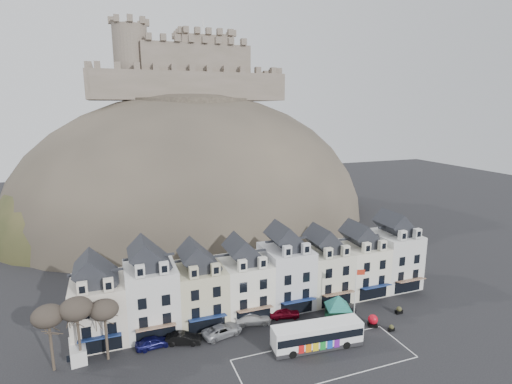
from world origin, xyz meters
TOP-DOWN VIEW (x-y plane):
  - ground at (0.00, 0.00)m, footprint 300.00×300.00m
  - coach_bay_markings at (2.00, 1.25)m, footprint 22.00×7.50m
  - townhouse_terrace at (0.15, 15.97)m, footprint 54.40×9.35m
  - castle_hill at (1.25, 68.95)m, footprint 100.00×76.00m
  - castle at (0.51, 75.93)m, footprint 50.20×22.20m
  - tree_left_far at (-29.00, 10.50)m, footprint 3.61×3.61m
  - tree_left_mid at (-26.00, 10.50)m, footprint 3.78×3.78m
  - tree_left_near at (-23.00, 10.50)m, footprint 3.43×3.43m
  - bus at (2.24, 3.69)m, footprint 12.00×3.76m
  - bus_shelter at (7.87, 7.86)m, footprint 6.46×6.46m
  - red_buoy at (12.15, 5.45)m, footprint 1.48×1.48m
  - flagpole at (9.65, 6.28)m, footprint 1.24×0.39m
  - white_van at (-26.45, 12.00)m, footprint 2.32×4.38m
  - planter_west at (13.80, 3.50)m, footprint 0.95×0.64m
  - planter_east at (18.00, 7.00)m, footprint 1.13×0.78m
  - car_navy at (-17.50, 11.04)m, footprint 4.64×2.21m
  - car_black at (-13.71, 10.50)m, footprint 4.87×2.94m
  - car_silver at (-8.42, 10.58)m, footprint 5.87×3.69m
  - car_white at (-3.55, 12.00)m, footprint 5.58×3.25m
  - car_maroon at (1.39, 12.00)m, footprint 4.87×2.90m
  - car_charcoal at (10.00, 10.59)m, footprint 4.88×2.93m

SIDE VIEW (x-z plane):
  - ground at x=0.00m, z-range 0.00..0.00m
  - coach_bay_markings at x=2.00m, z-range -0.01..0.01m
  - castle_hill at x=1.25m, z-range -33.89..34.11m
  - planter_west at x=13.80m, z-range -0.02..0.89m
  - planter_east at x=18.00m, z-range -0.02..1.09m
  - car_black at x=-13.71m, z-range 0.00..1.51m
  - car_charcoal at x=10.00m, z-range 0.00..1.52m
  - car_white at x=-3.55m, z-range 0.00..1.52m
  - car_navy at x=-17.50m, z-range 0.00..1.53m
  - car_silver at x=-8.42m, z-range 0.00..1.54m
  - car_maroon at x=1.39m, z-range 0.00..1.55m
  - red_buoy at x=12.15m, z-range 0.02..1.73m
  - white_van at x=-26.45m, z-range 0.00..1.91m
  - bus at x=2.24m, z-range 0.18..3.51m
  - bus_shelter at x=7.87m, z-range 1.19..5.49m
  - flagpole at x=9.65m, z-range 0.63..9.44m
  - townhouse_terrace at x=0.15m, z-range -0.60..11.20m
  - tree_left_near at x=-23.00m, z-range 2.64..10.47m
  - tree_left_far at x=-29.00m, z-range 2.78..11.02m
  - tree_left_mid at x=-26.00m, z-range 2.92..11.56m
  - castle at x=0.51m, z-range 29.19..51.19m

